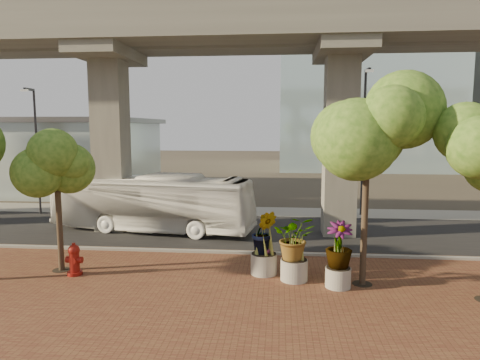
{
  "coord_description": "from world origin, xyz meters",
  "views": [
    {
      "loc": [
        2.93,
        -20.1,
        5.56
      ],
      "look_at": [
        1.03,
        0.5,
        2.99
      ],
      "focal_mm": 32.0,
      "sensor_mm": 36.0,
      "label": 1
    }
  ],
  "objects": [
    {
      "name": "ground",
      "position": [
        0.0,
        0.0,
        0.0
      ],
      "size": [
        160.0,
        160.0,
        0.0
      ],
      "primitive_type": "plane",
      "color": "#352F26",
      "rests_on": "ground"
    },
    {
      "name": "brick_plaza",
      "position": [
        0.0,
        -8.0,
        0.03
      ],
      "size": [
        70.0,
        13.0,
        0.06
      ],
      "primitive_type": "cube",
      "color": "brown",
      "rests_on": "ground"
    },
    {
      "name": "asphalt_road",
      "position": [
        0.0,
        2.0,
        0.02
      ],
      "size": [
        90.0,
        8.0,
        0.04
      ],
      "primitive_type": "cube",
      "color": "black",
      "rests_on": "ground"
    },
    {
      "name": "curb_strip",
      "position": [
        0.0,
        -2.0,
        0.08
      ],
      "size": [
        70.0,
        0.25,
        0.16
      ],
      "primitive_type": "cube",
      "color": "gray",
      "rests_on": "ground"
    },
    {
      "name": "far_sidewalk",
      "position": [
        0.0,
        7.5,
        0.03
      ],
      "size": [
        90.0,
        3.0,
        0.06
      ],
      "primitive_type": "cube",
      "color": "gray",
      "rests_on": "ground"
    },
    {
      "name": "transit_viaduct",
      "position": [
        0.0,
        2.0,
        7.29
      ],
      "size": [
        72.0,
        5.6,
        12.4
      ],
      "color": "gray",
      "rests_on": "ground"
    },
    {
      "name": "station_pavilion",
      "position": [
        -20.0,
        16.0,
        3.22
      ],
      "size": [
        23.0,
        13.0,
        6.3
      ],
      "color": "silver",
      "rests_on": "ground"
    },
    {
      "name": "transit_bus",
      "position": [
        -3.79,
        1.83,
        1.52
      ],
      "size": [
        11.19,
        4.3,
        3.04
      ],
      "primitive_type": "imported",
      "rotation": [
        0.0,
        0.0,
        1.41
      ],
      "color": "silver",
      "rests_on": "ground"
    },
    {
      "name": "fire_hydrant",
      "position": [
        -4.65,
        -5.28,
        0.65
      ],
      "size": [
        0.61,
        0.55,
        1.22
      ],
      "color": "maroon",
      "rests_on": "ground"
    },
    {
      "name": "planter_front",
      "position": [
        3.51,
        -5.08,
        1.51
      ],
      "size": [
        2.18,
        2.18,
        2.39
      ],
      "color": "gray",
      "rests_on": "ground"
    },
    {
      "name": "planter_right",
      "position": [
        5.0,
        -5.63,
        1.45
      ],
      "size": [
        2.15,
        2.15,
        2.3
      ],
      "color": "#A29C92",
      "rests_on": "ground"
    },
    {
      "name": "planter_left",
      "position": [
        2.4,
        -4.51,
        1.54
      ],
      "size": [
        2.21,
        2.21,
        2.43
      ],
      "color": "#9E998F",
      "rests_on": "ground"
    },
    {
      "name": "street_tree_near_west",
      "position": [
        -5.42,
        -4.81,
        4.01
      ],
      "size": [
        2.97,
        2.97,
        5.33
      ],
      "color": "#413325",
      "rests_on": "ground"
    },
    {
      "name": "street_tree_near_east",
      "position": [
        5.9,
        -5.26,
        5.54
      ],
      "size": [
        4.32,
        4.32,
        7.47
      ],
      "color": "#413325",
      "rests_on": "ground"
    },
    {
      "name": "streetlamp_west",
      "position": [
        -12.25,
        5.39,
        4.59
      ],
      "size": [
        0.39,
        1.14,
        7.86
      ],
      "color": "#2E2D32",
      "rests_on": "ground"
    },
    {
      "name": "streetlamp_east",
      "position": [
        8.12,
        6.9,
        5.23
      ],
      "size": [
        0.44,
        1.3,
        8.96
      ],
      "color": "#2E2F33",
      "rests_on": "ground"
    }
  ]
}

